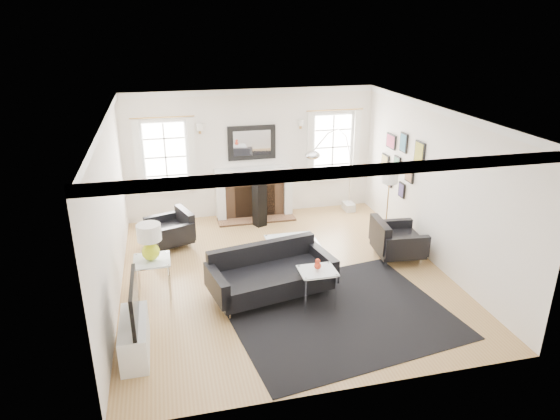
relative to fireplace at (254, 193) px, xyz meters
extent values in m
plane|color=#A37644|center=(0.00, -2.79, -0.54)|extent=(6.00, 6.00, 0.00)
cube|color=white|center=(0.00, 0.21, 0.86)|extent=(5.50, 0.04, 2.80)
cube|color=white|center=(0.00, -5.79, 0.86)|extent=(5.50, 0.04, 2.80)
cube|color=white|center=(-2.75, -2.79, 0.86)|extent=(0.04, 6.00, 2.80)
cube|color=white|center=(2.75, -2.79, 0.86)|extent=(0.04, 6.00, 2.80)
cube|color=white|center=(0.00, -2.79, 2.26)|extent=(5.50, 6.00, 0.02)
cube|color=white|center=(0.00, -2.79, 2.20)|extent=(5.50, 6.00, 0.12)
cube|color=white|center=(-0.75, 0.01, 0.01)|extent=(0.18, 0.38, 1.10)
cube|color=white|center=(0.75, 0.01, 0.01)|extent=(0.18, 0.38, 1.10)
cube|color=white|center=(0.00, 0.01, 0.51)|extent=(1.70, 0.38, 0.12)
cube|color=white|center=(0.00, 0.01, 0.41)|extent=(1.50, 0.34, 0.10)
cube|color=brown|center=(0.00, 0.03, -0.09)|extent=(1.30, 0.30, 0.90)
cube|color=black|center=(0.00, -0.07, -0.16)|extent=(0.90, 0.10, 0.76)
cube|color=brown|center=(0.00, -0.24, -0.52)|extent=(1.70, 0.50, 0.04)
cube|color=black|center=(0.00, 0.17, 1.11)|extent=(1.05, 0.06, 0.75)
cube|color=white|center=(0.00, 0.13, 1.11)|extent=(0.82, 0.02, 0.55)
cube|color=white|center=(-1.85, 0.18, 0.91)|extent=(1.00, 0.05, 1.60)
cube|color=white|center=(-1.85, 0.15, 0.91)|extent=(0.84, 0.02, 1.44)
cube|color=white|center=(-2.40, 0.08, 0.96)|extent=(0.14, 0.05, 1.55)
cube|color=white|center=(-1.30, 0.08, 0.96)|extent=(0.14, 0.05, 1.55)
cube|color=white|center=(1.85, 0.18, 0.91)|extent=(1.00, 0.05, 1.60)
cube|color=white|center=(1.85, 0.15, 0.91)|extent=(0.84, 0.02, 1.44)
cube|color=white|center=(1.30, 0.08, 0.96)|extent=(0.14, 0.05, 1.55)
cube|color=white|center=(2.40, 0.08, 0.96)|extent=(0.14, 0.05, 1.55)
cube|color=black|center=(2.72, -2.19, 1.31)|extent=(0.03, 0.34, 0.44)
cube|color=#A59C2C|center=(2.70, -2.19, 1.31)|extent=(0.01, 0.29, 0.39)
cube|color=black|center=(2.72, -1.54, 1.36)|extent=(0.03, 0.28, 0.38)
cube|color=#2D637D|center=(2.70, -1.54, 1.36)|extent=(0.01, 0.23, 0.33)
cube|color=black|center=(2.72, -0.99, 1.26)|extent=(0.03, 0.40, 0.30)
cube|color=#B43759|center=(2.70, -0.99, 1.26)|extent=(0.01, 0.35, 0.25)
cube|color=black|center=(2.72, -1.89, 0.81)|extent=(0.03, 0.30, 0.30)
cube|color=#8E6140|center=(2.70, -1.89, 0.81)|extent=(0.01, 0.25, 0.25)
cube|color=black|center=(2.72, -1.34, 0.86)|extent=(0.03, 0.26, 0.34)
cube|color=#4C7E60|center=(2.70, -1.34, 0.86)|extent=(0.01, 0.21, 0.29)
cube|color=black|center=(2.72, -0.79, 0.81)|extent=(0.03, 0.32, 0.24)
cube|color=#A89248|center=(2.70, -0.79, 0.81)|extent=(0.01, 0.27, 0.19)
cube|color=black|center=(2.72, -1.64, 0.41)|extent=(0.03, 0.24, 0.30)
cube|color=#3F3264|center=(2.70, -1.64, 0.41)|extent=(0.01, 0.19, 0.25)
cube|color=black|center=(2.72, -1.04, 0.41)|extent=(0.03, 0.28, 0.22)
cube|color=#8E5275|center=(2.70, -1.04, 0.41)|extent=(0.01, 0.23, 0.17)
cube|color=white|center=(-2.45, -4.49, -0.29)|extent=(0.35, 1.00, 0.50)
cube|color=black|center=(-2.40, -4.49, 0.26)|extent=(0.05, 1.00, 0.58)
cube|color=black|center=(0.51, -4.22, -0.54)|extent=(3.54, 3.10, 0.01)
cube|color=black|center=(-0.37, -3.46, -0.25)|extent=(2.00, 1.24, 0.31)
cube|color=black|center=(-0.44, -3.08, -0.02)|extent=(1.86, 0.51, 0.52)
cube|color=black|center=(-1.26, -3.65, -0.13)|extent=(0.32, 0.89, 0.39)
cube|color=black|center=(0.53, -3.28, -0.13)|extent=(0.32, 0.89, 0.39)
cube|color=black|center=(-1.90, -1.17, -0.28)|extent=(0.94, 0.94, 0.28)
cube|color=black|center=(-1.58, -1.07, -0.08)|extent=(0.36, 0.74, 0.46)
cube|color=black|center=(-2.02, -0.82, -0.17)|extent=(0.74, 0.35, 0.35)
cube|color=black|center=(-1.78, -1.52, -0.17)|extent=(0.74, 0.35, 0.35)
cube|color=black|center=(2.20, -2.67, -0.26)|extent=(0.88, 0.88, 0.30)
cube|color=black|center=(1.84, -2.64, -0.04)|extent=(0.21, 0.82, 0.51)
cube|color=black|center=(2.17, -3.08, -0.14)|extent=(0.82, 0.19, 0.39)
cube|color=black|center=(2.23, -2.27, -0.14)|extent=(0.82, 0.19, 0.39)
cube|color=silver|center=(0.26, -2.41, -0.15)|extent=(0.90, 0.90, 0.02)
cylinder|color=silver|center=(-0.15, -2.82, -0.34)|extent=(0.04, 0.04, 0.40)
cylinder|color=silver|center=(0.67, -2.82, -0.34)|extent=(0.04, 0.04, 0.40)
cylinder|color=silver|center=(-0.15, -2.00, -0.34)|extent=(0.04, 0.04, 0.40)
cylinder|color=silver|center=(0.67, -2.00, -0.34)|extent=(0.04, 0.04, 0.40)
cube|color=silver|center=(-2.20, -2.98, 0.07)|extent=(0.57, 0.57, 0.02)
cylinder|color=silver|center=(-2.44, -3.22, -0.23)|extent=(0.04, 0.04, 0.63)
cylinder|color=silver|center=(-1.96, -3.22, -0.23)|extent=(0.04, 0.04, 0.63)
cylinder|color=silver|center=(-2.44, -2.74, -0.23)|extent=(0.04, 0.04, 0.63)
cylinder|color=silver|center=(-1.96, -2.74, -0.23)|extent=(0.04, 0.04, 0.63)
cube|color=silver|center=(0.25, -3.90, 0.06)|extent=(0.56, 0.47, 0.02)
cylinder|color=silver|center=(0.01, -4.10, -0.24)|extent=(0.04, 0.04, 0.61)
cylinder|color=silver|center=(0.49, -4.10, -0.24)|extent=(0.04, 0.04, 0.61)
cylinder|color=silver|center=(0.01, -3.71, -0.24)|extent=(0.04, 0.04, 0.61)
cylinder|color=silver|center=(0.49, -3.71, -0.24)|extent=(0.04, 0.04, 0.61)
sphere|color=#C8DC1B|center=(-2.20, -2.98, 0.22)|extent=(0.28, 0.28, 0.28)
cylinder|color=#C8DC1B|center=(-2.20, -2.98, 0.37)|extent=(0.04, 0.04, 0.11)
cylinder|color=white|center=(-2.20, -2.98, 0.55)|extent=(0.38, 0.38, 0.26)
sphere|color=red|center=(0.25, -3.90, 0.15)|extent=(0.11, 0.11, 0.11)
sphere|color=red|center=(0.25, -3.90, 0.23)|extent=(0.08, 0.08, 0.08)
cube|color=silver|center=(2.20, -0.14, -0.45)|extent=(0.22, 0.35, 0.18)
ellipsoid|color=silver|center=(0.97, -1.19, 1.13)|extent=(0.30, 0.30, 0.18)
cylinder|color=#BC8941|center=(2.20, -2.11, -0.53)|extent=(0.20, 0.20, 0.03)
cylinder|color=#BC8941|center=(2.20, -2.11, 0.14)|extent=(0.02, 0.02, 1.37)
cylinder|color=white|center=(2.20, -2.11, 0.88)|extent=(0.31, 0.31, 0.25)
cube|color=black|center=(0.01, -0.55, 0.03)|extent=(0.30, 0.30, 1.14)
camera|label=1|loc=(-1.86, -10.30, 3.66)|focal=32.00mm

